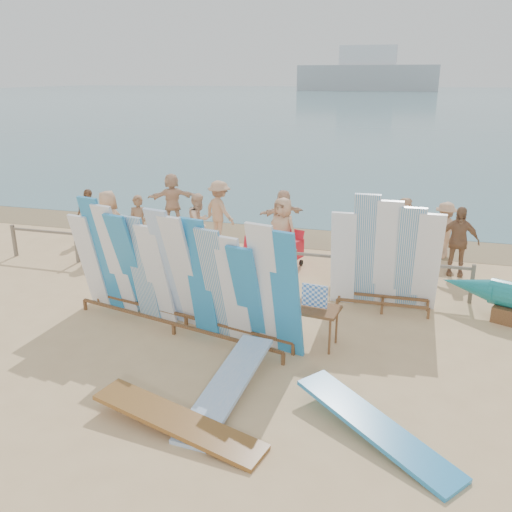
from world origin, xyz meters
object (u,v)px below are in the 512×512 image
(stroller, at_px, (291,253))
(beachgoer_7, at_px, (405,233))
(beachgoer_9, at_px, (444,230))
(flat_board_b, at_px, (227,397))
(flat_board_d, at_px, (374,437))
(beach_chair_left, at_px, (248,260))
(beachgoer_6, at_px, (282,231))
(main_surfboard_rack, at_px, (178,276))
(side_surfboard_rack, at_px, (386,259))
(beachgoer_extra_1, at_px, (89,215))
(beachgoer_1, at_px, (139,225))
(beachgoer_10, at_px, (457,241))
(vendor_table, at_px, (314,325))
(beachgoer_5, at_px, (283,215))
(beachgoer_2, at_px, (199,223))
(beachgoer_0, at_px, (109,223))
(beachgoer_8, at_px, (347,246))
(beachgoer_11, at_px, (172,199))
(flat_board_c, at_px, (178,431))
(beach_chair_right, at_px, (268,261))
(beachgoer_3, at_px, (220,211))

(stroller, height_order, beachgoer_7, beachgoer_7)
(beachgoer_9, bearing_deg, flat_board_b, 0.03)
(flat_board_d, distance_m, beach_chair_left, 7.27)
(beach_chair_left, distance_m, beachgoer_6, 1.22)
(main_surfboard_rack, distance_m, side_surfboard_rack, 4.35)
(beachgoer_extra_1, bearing_deg, flat_board_d, -113.60)
(flat_board_d, distance_m, beachgoer_1, 9.62)
(beachgoer_10, bearing_deg, vendor_table, -118.57)
(flat_board_d, distance_m, beachgoer_7, 7.60)
(beachgoer_5, xyz_separation_m, beachgoer_2, (-2.02, -1.84, 0.07))
(beachgoer_0, height_order, beachgoer_8, beachgoer_0)
(beachgoer_11, bearing_deg, flat_board_c, 82.16)
(beachgoer_7, bearing_deg, beachgoer_2, 94.15)
(beachgoer_7, xyz_separation_m, beachgoer_6, (-3.15, -0.61, -0.03))
(beachgoer_11, bearing_deg, flat_board_b, 86.29)
(beachgoer_7, bearing_deg, beachgoer_5, 68.09)
(vendor_table, height_order, flat_board_b, vendor_table)
(beach_chair_left, height_order, beachgoer_6, beachgoer_6)
(vendor_table, relative_size, beachgoer_9, 0.77)
(beach_chair_left, distance_m, beachgoer_1, 3.34)
(main_surfboard_rack, relative_size, beach_chair_right, 5.84)
(main_surfboard_rack, distance_m, beachgoer_5, 6.77)
(beachgoer_11, xyz_separation_m, beachgoer_3, (2.19, -1.37, 0.05))
(beachgoer_11, bearing_deg, beachgoer_6, 114.59)
(beachgoer_6, bearing_deg, flat_board_d, -41.74)
(beachgoer_2, relative_size, beachgoer_3, 0.92)
(beachgoer_5, relative_size, beachgoer_8, 0.94)
(beach_chair_right, relative_size, beachgoer_6, 0.49)
(stroller, xyz_separation_m, beachgoer_extra_1, (-6.47, 0.76, 0.41))
(flat_board_c, height_order, beachgoer_0, beachgoer_0)
(beachgoer_2, bearing_deg, beachgoer_8, -90.52)
(beachgoer_1, height_order, beachgoer_extra_1, beachgoer_1)
(beachgoer_2, height_order, beachgoer_11, beachgoer_11)
(beachgoer_8, bearing_deg, beachgoer_0, 76.04)
(flat_board_b, height_order, stroller, stroller)
(side_surfboard_rack, bearing_deg, beachgoer_3, 140.78)
(flat_board_d, distance_m, beachgoer_3, 10.07)
(beachgoer_8, bearing_deg, beach_chair_right, 77.43)
(vendor_table, distance_m, stroller, 4.36)
(stroller, xyz_separation_m, beachgoer_5, (-0.80, 2.46, 0.39))
(beachgoer_8, bearing_deg, beachgoer_1, 73.74)
(beach_chair_right, relative_size, beachgoer_11, 0.51)
(beachgoer_5, bearing_deg, flat_board_c, 56.64)
(beachgoer_0, xyz_separation_m, beachgoer_3, (2.49, 2.19, 0.01))
(beach_chair_left, bearing_deg, beachgoer_2, 167.61)
(vendor_table, relative_size, beach_chair_right, 1.38)
(flat_board_c, xyz_separation_m, beachgoer_5, (-0.76, 9.73, 0.78))
(beach_chair_left, distance_m, beachgoer_5, 2.93)
(beach_chair_left, xyz_separation_m, beachgoer_9, (4.93, 2.36, 0.55))
(main_surfboard_rack, bearing_deg, flat_board_b, -36.55)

